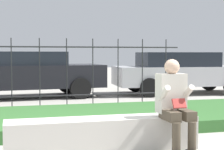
# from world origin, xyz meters

# --- Properties ---
(stone_bench) EXTENTS (2.62, 0.47, 0.46)m
(stone_bench) POSITION_xyz_m (0.25, 0.00, 0.21)
(stone_bench) COLOR beige
(stone_bench) RESTS_ON ground_plane
(person_seated_reader) EXTENTS (0.42, 0.73, 1.26)m
(person_seated_reader) POSITION_xyz_m (1.18, -0.27, 0.69)
(person_seated_reader) COLOR black
(person_seated_reader) RESTS_ON ground_plane
(grass_berm) EXTENTS (8.34, 2.64, 0.21)m
(grass_berm) POSITION_xyz_m (0.00, 2.02, 0.10)
(grass_berm) COLOR #33662D
(grass_berm) RESTS_ON ground_plane
(iron_fence) EXTENTS (6.34, 0.03, 1.70)m
(iron_fence) POSITION_xyz_m (-0.00, 3.94, 0.89)
(iron_fence) COLOR #232326
(iron_fence) RESTS_ON ground_plane
(car_parked_right) EXTENTS (4.60, 2.20, 1.38)m
(car_parked_right) POSITION_xyz_m (4.50, 6.53, 0.73)
(car_parked_right) COLOR #B7B7BC
(car_parked_right) RESTS_ON ground_plane
(car_parked_center) EXTENTS (4.50, 2.19, 1.39)m
(car_parked_center) POSITION_xyz_m (-0.46, 6.67, 0.75)
(car_parked_center) COLOR black
(car_parked_center) RESTS_ON ground_plane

